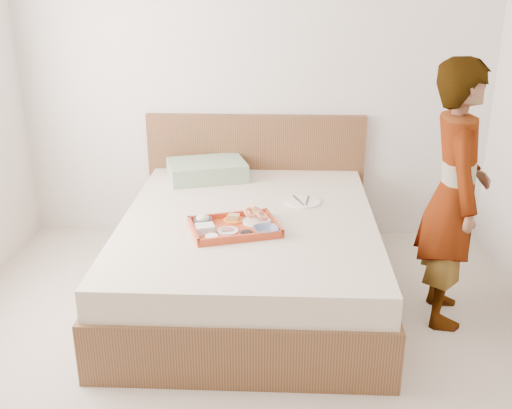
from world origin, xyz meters
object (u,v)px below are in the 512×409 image
object	(u,v)px
bed	(249,255)
person	(454,195)
dinner_plate	(303,202)
tray	(234,227)

from	to	relation	value
bed	person	bearing A→B (deg)	-10.50
dinner_plate	person	distance (m)	0.99
tray	person	size ratio (longest dim) A/B	0.32
dinner_plate	bed	bearing A→B (deg)	-142.93
bed	tray	distance (m)	0.37
tray	dinner_plate	distance (m)	0.63
person	tray	bearing A→B (deg)	95.26
dinner_plate	person	xyz separation A→B (m)	(0.83, -0.48, 0.23)
tray	dinner_plate	world-z (taller)	tray
tray	person	bearing A→B (deg)	-17.45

